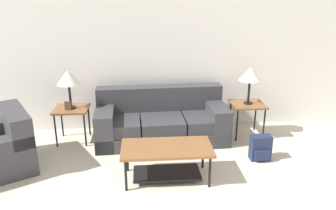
# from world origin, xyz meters

# --- Properties ---
(wall_back) EXTENTS (8.89, 0.06, 2.60)m
(wall_back) POSITION_xyz_m (0.00, 4.14, 1.30)
(wall_back) COLOR white
(wall_back) RESTS_ON ground_plane
(couch) EXTENTS (2.10, 0.97, 0.82)m
(couch) POSITION_xyz_m (-0.29, 3.58, 0.30)
(couch) COLOR #38383D
(couch) RESTS_ON ground_plane
(coffee_table) EXTENTS (1.14, 0.59, 0.45)m
(coffee_table) POSITION_xyz_m (-0.30, 2.35, 0.33)
(coffee_table) COLOR brown
(coffee_table) RESTS_ON ground_plane
(side_table_left) EXTENTS (0.52, 0.50, 0.56)m
(side_table_left) POSITION_xyz_m (-1.70, 3.61, 0.51)
(side_table_left) COLOR brown
(side_table_left) RESTS_ON ground_plane
(side_table_right) EXTENTS (0.52, 0.50, 0.56)m
(side_table_right) POSITION_xyz_m (1.13, 3.61, 0.51)
(side_table_right) COLOR brown
(side_table_right) RESTS_ON ground_plane
(table_lamp_left) EXTENTS (0.35, 0.35, 0.61)m
(table_lamp_left) POSITION_xyz_m (-1.70, 3.61, 1.05)
(table_lamp_left) COLOR black
(table_lamp_left) RESTS_ON side_table_left
(table_lamp_right) EXTENTS (0.35, 0.35, 0.61)m
(table_lamp_right) POSITION_xyz_m (1.13, 3.61, 1.05)
(table_lamp_right) COLOR black
(table_lamp_right) RESTS_ON side_table_right
(backpack) EXTENTS (0.29, 0.24, 0.36)m
(backpack) POSITION_xyz_m (1.08, 2.76, 0.18)
(backpack) COLOR #1E2847
(backpack) RESTS_ON ground_plane
(picture_frame) EXTENTS (0.10, 0.04, 0.13)m
(picture_frame) POSITION_xyz_m (-1.73, 3.53, 0.63)
(picture_frame) COLOR #4C3828
(picture_frame) RESTS_ON side_table_left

